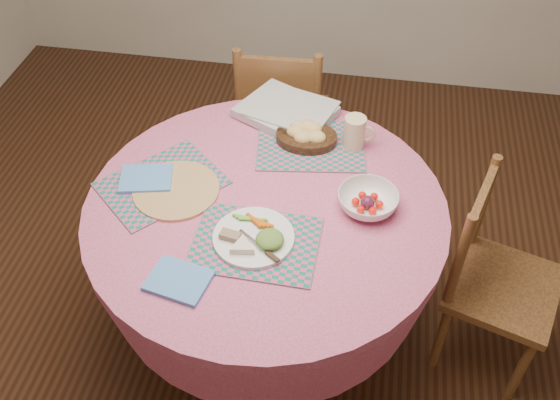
{
  "coord_description": "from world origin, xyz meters",
  "views": [
    {
      "loc": [
        0.3,
        -1.47,
        2.24
      ],
      "look_at": [
        0.05,
        0.0,
        0.78
      ],
      "focal_mm": 40.0,
      "sensor_mm": 36.0,
      "label": 1
    }
  ],
  "objects_px": {
    "chair_right": "(493,276)",
    "wicker_trivet": "(176,190)",
    "dining_table": "(266,243)",
    "chair_back": "(281,118)",
    "bread_bowl": "(306,134)",
    "dinner_plate": "(255,237)",
    "fruit_bowl": "(368,201)",
    "latte_mug": "(355,132)"
  },
  "relations": [
    {
      "from": "dinner_plate",
      "to": "fruit_bowl",
      "type": "distance_m",
      "value": 0.4
    },
    {
      "from": "chair_back",
      "to": "latte_mug",
      "type": "distance_m",
      "value": 0.71
    },
    {
      "from": "dining_table",
      "to": "bread_bowl",
      "type": "relative_size",
      "value": 5.39
    },
    {
      "from": "wicker_trivet",
      "to": "fruit_bowl",
      "type": "xyz_separation_m",
      "value": [
        0.66,
        0.03,
        0.03
      ]
    },
    {
      "from": "fruit_bowl",
      "to": "dinner_plate",
      "type": "bearing_deg",
      "value": -147.86
    },
    {
      "from": "dining_table",
      "to": "bread_bowl",
      "type": "height_order",
      "value": "bread_bowl"
    },
    {
      "from": "wicker_trivet",
      "to": "dinner_plate",
      "type": "bearing_deg",
      "value": -29.83
    },
    {
      "from": "dinner_plate",
      "to": "latte_mug",
      "type": "distance_m",
      "value": 0.59
    },
    {
      "from": "chair_right",
      "to": "dinner_plate",
      "type": "distance_m",
      "value": 0.93
    },
    {
      "from": "wicker_trivet",
      "to": "bread_bowl",
      "type": "distance_m",
      "value": 0.53
    },
    {
      "from": "chair_back",
      "to": "bread_bowl",
      "type": "xyz_separation_m",
      "value": [
        0.18,
        -0.5,
        0.32
      ]
    },
    {
      "from": "dining_table",
      "to": "wicker_trivet",
      "type": "height_order",
      "value": "wicker_trivet"
    },
    {
      "from": "wicker_trivet",
      "to": "dinner_plate",
      "type": "xyz_separation_m",
      "value": [
        0.32,
        -0.18,
        0.02
      ]
    },
    {
      "from": "chair_right",
      "to": "chair_back",
      "type": "bearing_deg",
      "value": 67.53
    },
    {
      "from": "dinner_plate",
      "to": "latte_mug",
      "type": "height_order",
      "value": "latte_mug"
    },
    {
      "from": "chair_right",
      "to": "latte_mug",
      "type": "relative_size",
      "value": 6.73
    },
    {
      "from": "dining_table",
      "to": "chair_back",
      "type": "bearing_deg",
      "value": 96.22
    },
    {
      "from": "wicker_trivet",
      "to": "latte_mug",
      "type": "height_order",
      "value": "latte_mug"
    },
    {
      "from": "chair_right",
      "to": "wicker_trivet",
      "type": "height_order",
      "value": "chair_right"
    },
    {
      "from": "chair_right",
      "to": "dinner_plate",
      "type": "relative_size",
      "value": 3.23
    },
    {
      "from": "wicker_trivet",
      "to": "bread_bowl",
      "type": "height_order",
      "value": "bread_bowl"
    },
    {
      "from": "fruit_bowl",
      "to": "latte_mug",
      "type": "bearing_deg",
      "value": 102.91
    },
    {
      "from": "chair_right",
      "to": "wicker_trivet",
      "type": "bearing_deg",
      "value": 111.09
    },
    {
      "from": "bread_bowl",
      "to": "latte_mug",
      "type": "bearing_deg",
      "value": 0.55
    },
    {
      "from": "bread_bowl",
      "to": "latte_mug",
      "type": "relative_size",
      "value": 1.82
    },
    {
      "from": "chair_right",
      "to": "bread_bowl",
      "type": "relative_size",
      "value": 3.69
    },
    {
      "from": "dinner_plate",
      "to": "bread_bowl",
      "type": "relative_size",
      "value": 1.14
    },
    {
      "from": "dining_table",
      "to": "fruit_bowl",
      "type": "distance_m",
      "value": 0.41
    },
    {
      "from": "bread_bowl",
      "to": "wicker_trivet",
      "type": "bearing_deg",
      "value": -139.54
    },
    {
      "from": "chair_right",
      "to": "bread_bowl",
      "type": "distance_m",
      "value": 0.87
    },
    {
      "from": "chair_back",
      "to": "bread_bowl",
      "type": "distance_m",
      "value": 0.62
    },
    {
      "from": "chair_right",
      "to": "bread_bowl",
      "type": "bearing_deg",
      "value": 87.24
    },
    {
      "from": "wicker_trivet",
      "to": "fruit_bowl",
      "type": "relative_size",
      "value": 1.12
    },
    {
      "from": "dining_table",
      "to": "dinner_plate",
      "type": "bearing_deg",
      "value": -89.92
    },
    {
      "from": "dinner_plate",
      "to": "bread_bowl",
      "type": "distance_m",
      "value": 0.53
    },
    {
      "from": "dining_table",
      "to": "wicker_trivet",
      "type": "relative_size",
      "value": 4.13
    },
    {
      "from": "chair_right",
      "to": "dining_table",
      "type": "bearing_deg",
      "value": 113.11
    },
    {
      "from": "bread_bowl",
      "to": "latte_mug",
      "type": "xyz_separation_m",
      "value": [
        0.18,
        0.0,
        0.03
      ]
    },
    {
      "from": "chair_back",
      "to": "latte_mug",
      "type": "xyz_separation_m",
      "value": [
        0.36,
        -0.5,
        0.35
      ]
    },
    {
      "from": "bread_bowl",
      "to": "chair_back",
      "type": "bearing_deg",
      "value": 109.81
    },
    {
      "from": "chair_back",
      "to": "bread_bowl",
      "type": "bearing_deg",
      "value": 107.29
    },
    {
      "from": "latte_mug",
      "to": "fruit_bowl",
      "type": "distance_m",
      "value": 0.33
    }
  ]
}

